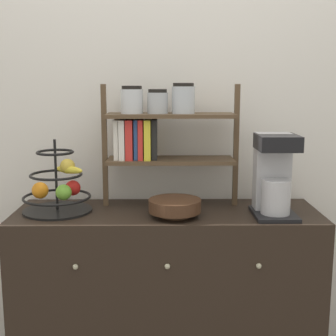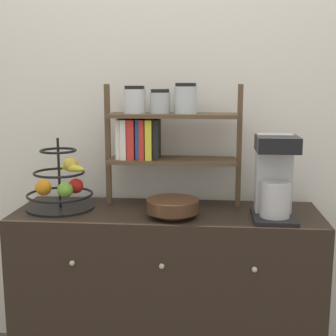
% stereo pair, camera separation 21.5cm
% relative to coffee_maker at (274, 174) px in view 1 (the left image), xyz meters
% --- Properties ---
extents(wall_back, '(7.00, 0.05, 2.60)m').
position_rel_coffee_maker_xyz_m(wall_back, '(-0.48, 0.34, 0.30)').
color(wall_back, silver).
rests_on(wall_back, ground_plane).
extents(sideboard, '(1.42, 0.48, 0.81)m').
position_rel_coffee_maker_xyz_m(sideboard, '(-0.48, 0.06, -0.59)').
color(sideboard, black).
rests_on(sideboard, ground_plane).
extents(coffee_maker, '(0.19, 0.24, 0.37)m').
position_rel_coffee_maker_xyz_m(coffee_maker, '(0.00, 0.00, 0.00)').
color(coffee_maker, black).
rests_on(coffee_maker, sideboard).
extents(fruit_stand, '(0.32, 0.32, 0.34)m').
position_rel_coffee_maker_xyz_m(fruit_stand, '(-0.99, 0.06, -0.08)').
color(fruit_stand, black).
rests_on(fruit_stand, sideboard).
extents(wooden_bowl, '(0.24, 0.24, 0.08)m').
position_rel_coffee_maker_xyz_m(wooden_bowl, '(-0.45, -0.03, -0.14)').
color(wooden_bowl, '#422819').
rests_on(wooden_bowl, sideboard).
extents(shelf_hutch, '(0.66, 0.20, 0.59)m').
position_rel_coffee_maker_xyz_m(shelf_hutch, '(-0.54, 0.17, 0.20)').
color(shelf_hutch, brown).
rests_on(shelf_hutch, sideboard).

